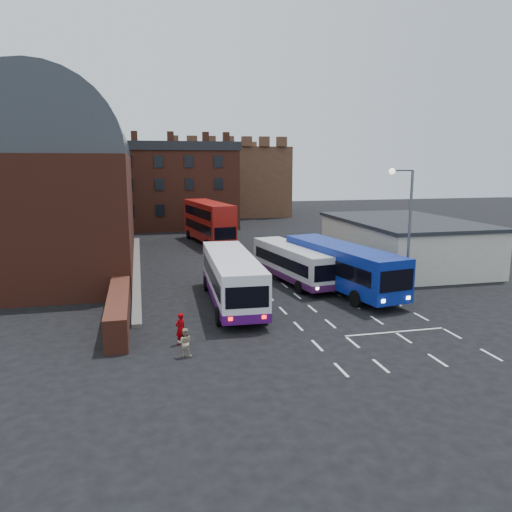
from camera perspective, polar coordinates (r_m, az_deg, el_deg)
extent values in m
plane|color=black|center=(30.26, 4.38, -7.54)|extent=(180.00, 180.00, 0.00)
cube|color=#602B1E|center=(49.03, -21.12, 4.77)|extent=(12.00, 28.00, 10.00)
cylinder|color=#1E2328|center=(48.83, -21.52, 10.61)|extent=(12.00, 26.00, 12.00)
cube|color=#602B1E|center=(30.62, -15.42, -5.92)|extent=(1.20, 10.00, 1.80)
cube|color=beige|center=(48.30, 16.47, 1.38)|extent=(10.00, 16.00, 4.00)
cube|color=#282B30|center=(48.02, 16.60, 3.86)|extent=(10.40, 16.40, 0.30)
cube|color=brown|center=(73.52, -11.14, 7.42)|extent=(22.00, 10.00, 11.00)
cube|color=brown|center=(94.59, -4.28, 8.58)|extent=(22.00, 22.00, 12.00)
cube|color=white|center=(33.44, -2.79, -2.28)|extent=(3.31, 12.35, 2.78)
cube|color=black|center=(33.40, -2.79, -2.01)|extent=(3.32, 11.15, 1.00)
cylinder|color=black|center=(37.38, -5.72, -3.12)|extent=(0.36, 1.13, 1.11)
cylinder|color=black|center=(29.48, -4.28, -6.90)|extent=(0.36, 1.13, 1.11)
cylinder|color=black|center=(37.71, -1.50, -2.95)|extent=(0.36, 1.13, 1.11)
cylinder|color=black|center=(29.90, 1.06, -6.61)|extent=(0.36, 1.13, 1.11)
cube|color=silver|center=(39.68, 4.28, -0.60)|extent=(4.11, 10.91, 2.42)
cube|color=black|center=(39.65, 4.28, -0.40)|extent=(3.98, 9.73, 0.87)
cylinder|color=black|center=(37.61, 8.23, -3.21)|extent=(0.42, 1.00, 0.97)
cylinder|color=black|center=(43.76, 3.44, -1.14)|extent=(0.42, 1.00, 0.97)
cylinder|color=black|center=(36.46, 4.95, -3.58)|extent=(0.42, 1.00, 0.97)
cylinder|color=black|center=(42.78, 0.52, -1.40)|extent=(0.42, 1.00, 0.97)
cube|color=navy|center=(37.31, 9.74, -0.99)|extent=(4.98, 12.85, 2.85)
cube|color=black|center=(37.28, 9.75, -0.73)|extent=(4.83, 11.68, 1.03)
cylinder|color=black|center=(35.30, 15.14, -4.26)|extent=(0.51, 1.18, 1.14)
cylinder|color=black|center=(42.03, 8.03, -1.61)|extent=(0.51, 1.18, 1.14)
cylinder|color=black|center=(33.64, 11.31, -4.82)|extent=(0.51, 1.18, 1.14)
cylinder|color=black|center=(40.65, 4.58, -1.96)|extent=(0.51, 1.18, 1.14)
cube|color=#A71711|center=(58.69, -5.43, 4.05)|extent=(4.59, 12.42, 4.30)
cube|color=black|center=(58.76, -5.42, 3.46)|extent=(4.46, 11.24, 0.99)
cylinder|color=black|center=(55.76, -2.89, 1.50)|extent=(0.47, 1.14, 1.10)
cylinder|color=black|center=(63.45, -5.32, 2.59)|extent=(0.47, 1.14, 1.10)
cylinder|color=black|center=(54.93, -5.61, 1.32)|extent=(0.47, 1.14, 1.10)
cylinder|color=black|center=(62.72, -7.74, 2.45)|extent=(0.47, 1.14, 1.10)
cylinder|color=#595D66|center=(34.64, 17.07, 1.94)|extent=(0.18, 0.18, 8.92)
cylinder|color=#595D66|center=(33.83, 16.40, 9.37)|extent=(1.57, 0.26, 0.11)
sphere|color=#FFF2CC|center=(33.39, 15.28, 9.32)|extent=(0.40, 0.40, 0.40)
imported|color=#8A0106|center=(26.70, -8.63, -8.21)|extent=(0.75, 0.69, 1.71)
imported|color=tan|center=(25.08, -8.16, -9.76)|extent=(0.79, 0.66, 1.47)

